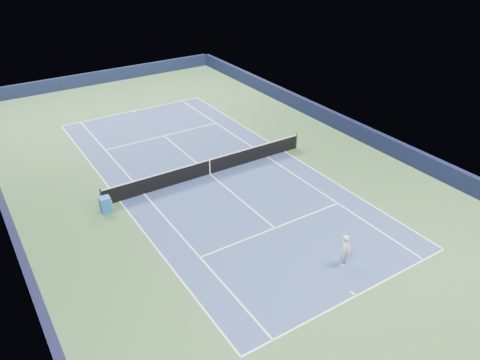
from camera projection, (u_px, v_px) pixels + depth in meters
ground at (210, 174)px, 27.35m from camera, size 40.00×40.00×0.00m
wall_far at (100, 77)px, 41.55m from camera, size 22.00×0.35×1.10m
wall_right at (347, 126)px, 32.14m from camera, size 0.35×40.00×1.10m
wall_left at (9, 224)px, 22.01m from camera, size 0.35×40.00×1.10m
court_surface at (210, 174)px, 27.35m from camera, size 10.97×23.77×0.01m
baseline_far at (134, 111)px, 36.02m from camera, size 10.97×0.08×0.00m
baseline_near at (356, 296)px, 18.67m from camera, size 10.97×0.08×0.00m
sideline_doubles_right at (285, 151)px, 29.91m from camera, size 0.08×23.77×0.00m
sideline_doubles_left at (120, 201)px, 24.78m from camera, size 0.08×23.77×0.00m
sideline_singles_right at (267, 157)px, 29.27m from camera, size 0.08×23.77×0.00m
sideline_singles_left at (144, 194)px, 25.42m from camera, size 0.08×23.77×0.00m
service_line_far at (164, 136)px, 32.02m from camera, size 8.23×0.08×0.00m
service_line_near at (275, 228)px, 22.67m from camera, size 8.23×0.08×0.00m
center_service_line at (210, 174)px, 27.34m from camera, size 0.08×12.80×0.00m
center_mark_far at (135, 111)px, 35.91m from camera, size 0.08×0.30×0.00m
center_mark_near at (354, 294)px, 18.78m from camera, size 0.08×0.30×0.00m
tennis_net at (210, 167)px, 27.10m from camera, size 12.90×0.10×1.07m
sponsor_cube at (106, 205)px, 23.71m from camera, size 0.57×0.49×0.86m
tennis_player at (345, 250)px, 19.97m from camera, size 0.78×1.30×1.92m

